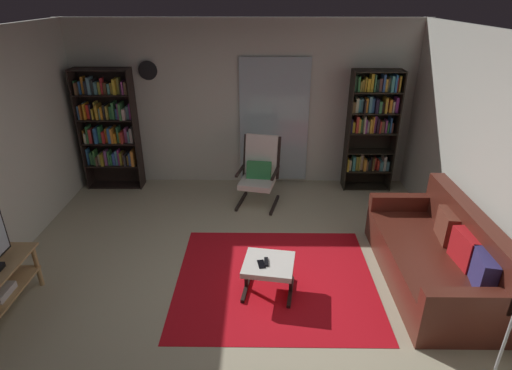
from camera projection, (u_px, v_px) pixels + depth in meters
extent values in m
plane|color=#BBB091|center=(235.00, 290.00, 4.47)|extent=(7.02, 7.02, 0.00)
cube|color=silver|center=(243.00, 105.00, 6.54)|extent=(5.60, 0.06, 2.60)
cube|color=silver|center=(274.00, 122.00, 6.58)|extent=(1.10, 0.01, 2.00)
cube|color=red|center=(275.00, 279.00, 4.62)|extent=(2.20, 1.96, 0.01)
cylinder|color=tan|center=(37.00, 266.00, 4.44)|extent=(0.05, 0.05, 0.50)
cylinder|color=tan|center=(8.00, 266.00, 4.44)|extent=(0.05, 0.05, 0.50)
cube|color=black|center=(82.00, 131.00, 6.46)|extent=(0.02, 0.30, 1.91)
cube|color=black|center=(136.00, 131.00, 6.45)|extent=(0.02, 0.30, 1.91)
cube|color=black|center=(112.00, 128.00, 6.59)|extent=(0.88, 0.02, 1.91)
cube|color=black|center=(118.00, 185.00, 6.86)|extent=(0.85, 0.28, 0.02)
cube|color=black|center=(114.00, 164.00, 6.70)|extent=(0.85, 0.28, 0.02)
cube|color=black|center=(111.00, 142.00, 6.54)|extent=(0.85, 0.28, 0.02)
cube|color=black|center=(107.00, 119.00, 6.38)|extent=(0.85, 0.28, 0.02)
cube|color=black|center=(103.00, 94.00, 6.21)|extent=(0.85, 0.28, 0.02)
cube|color=black|center=(99.00, 69.00, 6.06)|extent=(0.85, 0.28, 0.02)
cube|color=#306CAB|center=(89.00, 156.00, 6.64)|extent=(0.03, 0.12, 0.27)
cube|color=#448E4C|center=(92.00, 158.00, 6.67)|extent=(0.04, 0.12, 0.20)
cube|color=#387B4D|center=(95.00, 158.00, 6.67)|extent=(0.03, 0.14, 0.18)
cube|color=#408B3E|center=(96.00, 157.00, 6.63)|extent=(0.02, 0.15, 0.25)
cube|color=brown|center=(99.00, 159.00, 6.67)|extent=(0.02, 0.24, 0.15)
cube|color=beige|center=(101.00, 158.00, 6.68)|extent=(0.04, 0.18, 0.18)
cube|color=#A69527|center=(103.00, 159.00, 6.64)|extent=(0.04, 0.19, 0.20)
cube|color=#88468D|center=(107.00, 157.00, 6.63)|extent=(0.04, 0.12, 0.25)
cube|color=#3A7C43|center=(110.00, 157.00, 6.65)|extent=(0.03, 0.15, 0.24)
cube|color=#2E8447|center=(112.00, 159.00, 6.64)|extent=(0.03, 0.11, 0.18)
cube|color=#3756B2|center=(115.00, 158.00, 6.67)|extent=(0.04, 0.17, 0.20)
cube|color=teal|center=(117.00, 158.00, 6.63)|extent=(0.04, 0.10, 0.24)
cube|color=#8D318E|center=(119.00, 157.00, 6.63)|extent=(0.02, 0.11, 0.26)
cube|color=#A59627|center=(122.00, 158.00, 6.67)|extent=(0.03, 0.17, 0.21)
cube|color=brown|center=(124.00, 158.00, 6.67)|extent=(0.02, 0.15, 0.20)
cube|color=#2F2A31|center=(126.00, 159.00, 6.65)|extent=(0.03, 0.22, 0.18)
cube|color=gold|center=(129.00, 160.00, 6.66)|extent=(0.02, 0.13, 0.15)
cube|color=#3D5AA5|center=(131.00, 158.00, 6.64)|extent=(0.03, 0.17, 0.21)
cube|color=orange|center=(134.00, 157.00, 6.63)|extent=(0.04, 0.22, 0.25)
cube|color=orange|center=(85.00, 135.00, 6.51)|extent=(0.02, 0.16, 0.20)
cube|color=beige|center=(88.00, 137.00, 6.51)|extent=(0.03, 0.24, 0.16)
cube|color=#358243|center=(89.00, 134.00, 6.48)|extent=(0.02, 0.20, 0.27)
cube|color=red|center=(92.00, 135.00, 6.48)|extent=(0.04, 0.17, 0.22)
cube|color=teal|center=(96.00, 135.00, 6.51)|extent=(0.03, 0.13, 0.20)
cube|color=#2C64AD|center=(97.00, 135.00, 6.47)|extent=(0.04, 0.21, 0.25)
cube|color=#2E8F4E|center=(101.00, 134.00, 6.47)|extent=(0.04, 0.12, 0.26)
cube|color=red|center=(105.00, 136.00, 6.49)|extent=(0.04, 0.20, 0.19)
cube|color=orange|center=(107.00, 135.00, 6.48)|extent=(0.04, 0.11, 0.22)
cube|color=#3167B3|center=(111.00, 135.00, 6.47)|extent=(0.04, 0.17, 0.24)
cube|color=orange|center=(114.00, 134.00, 6.49)|extent=(0.03, 0.23, 0.24)
cube|color=orange|center=(117.00, 137.00, 6.52)|extent=(0.04, 0.23, 0.16)
cube|color=#31794D|center=(119.00, 134.00, 6.49)|extent=(0.03, 0.15, 0.25)
cube|color=orange|center=(121.00, 137.00, 6.50)|extent=(0.03, 0.15, 0.17)
cube|color=#C23631|center=(123.00, 136.00, 6.48)|extent=(0.03, 0.20, 0.19)
cube|color=#994984|center=(127.00, 135.00, 6.50)|extent=(0.04, 0.13, 0.23)
cube|color=#5A9096|center=(130.00, 136.00, 6.51)|extent=(0.03, 0.19, 0.18)
cube|color=beige|center=(132.00, 135.00, 6.47)|extent=(0.04, 0.14, 0.23)
cube|color=teal|center=(80.00, 112.00, 6.32)|extent=(0.03, 0.18, 0.21)
cube|color=orange|center=(83.00, 111.00, 6.33)|extent=(0.02, 0.22, 0.22)
cube|color=#58939B|center=(85.00, 110.00, 6.34)|extent=(0.02, 0.12, 0.24)
cube|color=orange|center=(86.00, 111.00, 6.32)|extent=(0.02, 0.21, 0.24)
cube|color=red|center=(89.00, 111.00, 6.32)|extent=(0.04, 0.10, 0.22)
cube|color=#282333|center=(92.00, 111.00, 6.33)|extent=(0.02, 0.16, 0.23)
cube|color=gold|center=(94.00, 113.00, 6.33)|extent=(0.03, 0.15, 0.16)
cube|color=#A78F34|center=(96.00, 110.00, 6.33)|extent=(0.02, 0.14, 0.26)
cube|color=gold|center=(98.00, 111.00, 6.33)|extent=(0.03, 0.23, 0.22)
cube|color=#529CA4|center=(101.00, 113.00, 6.33)|extent=(0.02, 0.14, 0.17)
cube|color=orange|center=(103.00, 112.00, 6.33)|extent=(0.04, 0.19, 0.20)
cube|color=black|center=(106.00, 111.00, 6.33)|extent=(0.03, 0.21, 0.23)
cube|color=#A68F39|center=(109.00, 112.00, 6.33)|extent=(0.03, 0.20, 0.21)
cube|color=#2E7A46|center=(112.00, 112.00, 6.33)|extent=(0.04, 0.12, 0.19)
cube|color=#3B8547|center=(115.00, 110.00, 6.33)|extent=(0.04, 0.20, 0.26)
cube|color=#355FA2|center=(117.00, 113.00, 6.33)|extent=(0.03, 0.12, 0.16)
cube|color=#954893|center=(119.00, 111.00, 6.30)|extent=(0.03, 0.14, 0.24)
cube|color=#3F8444|center=(122.00, 110.00, 6.30)|extent=(0.03, 0.23, 0.26)
cube|color=beige|center=(125.00, 113.00, 6.33)|extent=(0.04, 0.24, 0.17)
cube|color=#5D9295|center=(128.00, 112.00, 6.32)|extent=(0.04, 0.12, 0.20)
cube|color=#9B3292|center=(131.00, 110.00, 6.33)|extent=(0.03, 0.19, 0.24)
cube|color=#2F8041|center=(76.00, 87.00, 6.17)|extent=(0.02, 0.11, 0.19)
cube|color=brown|center=(78.00, 88.00, 6.16)|extent=(0.04, 0.21, 0.18)
cube|color=#2B63AD|center=(81.00, 87.00, 6.17)|extent=(0.03, 0.12, 0.19)
cube|color=orange|center=(84.00, 85.00, 6.17)|extent=(0.04, 0.11, 0.25)
cube|color=#20242D|center=(87.00, 87.00, 6.16)|extent=(0.04, 0.15, 0.19)
cube|color=#5B8B9E|center=(90.00, 85.00, 6.15)|extent=(0.04, 0.18, 0.25)
cube|color=#272D30|center=(94.00, 86.00, 6.18)|extent=(0.03, 0.20, 0.21)
cube|color=teal|center=(97.00, 88.00, 6.16)|extent=(0.04, 0.16, 0.18)
cube|color=#A09835|center=(101.00, 88.00, 6.18)|extent=(0.04, 0.17, 0.18)
cube|color=red|center=(102.00, 86.00, 6.15)|extent=(0.03, 0.10, 0.24)
cube|color=brown|center=(106.00, 88.00, 6.17)|extent=(0.04, 0.13, 0.17)
cube|color=#569C9A|center=(110.00, 88.00, 6.19)|extent=(0.04, 0.14, 0.15)
cube|color=#A69234|center=(112.00, 88.00, 6.17)|extent=(0.04, 0.11, 0.17)
cube|color=gold|center=(116.00, 86.00, 6.16)|extent=(0.04, 0.20, 0.23)
cube|color=#9D9C3F|center=(119.00, 86.00, 6.17)|extent=(0.04, 0.12, 0.24)
cube|color=#2E2A2E|center=(121.00, 88.00, 6.17)|extent=(0.02, 0.14, 0.16)
cube|color=#954089|center=(124.00, 87.00, 6.15)|extent=(0.03, 0.17, 0.20)
cube|color=brown|center=(127.00, 88.00, 6.16)|extent=(0.04, 0.18, 0.18)
cube|color=black|center=(348.00, 132.00, 6.41)|extent=(0.02, 0.30, 1.90)
cube|color=black|center=(395.00, 132.00, 6.41)|extent=(0.02, 0.30, 1.90)
cube|color=black|center=(369.00, 129.00, 6.54)|extent=(0.75, 0.02, 1.90)
cube|color=black|center=(365.00, 186.00, 6.81)|extent=(0.72, 0.28, 0.02)
cube|color=black|center=(367.00, 169.00, 6.68)|extent=(0.72, 0.28, 0.02)
cube|color=black|center=(369.00, 151.00, 6.54)|extent=(0.72, 0.28, 0.02)
cube|color=black|center=(371.00, 132.00, 6.41)|extent=(0.72, 0.28, 0.02)
cube|color=black|center=(374.00, 112.00, 6.28)|extent=(0.72, 0.28, 0.02)
cube|color=black|center=(376.00, 91.00, 6.14)|extent=(0.72, 0.28, 0.02)
cube|color=black|center=(379.00, 71.00, 6.01)|extent=(0.72, 0.28, 0.02)
cube|color=gold|center=(347.00, 164.00, 6.62)|extent=(0.03, 0.23, 0.20)
cube|color=beige|center=(350.00, 164.00, 6.63)|extent=(0.04, 0.12, 0.17)
cube|color=teal|center=(353.00, 162.00, 6.63)|extent=(0.04, 0.18, 0.23)
cube|color=#9D9433|center=(357.00, 162.00, 6.62)|extent=(0.03, 0.12, 0.23)
cube|color=olive|center=(359.00, 162.00, 6.61)|extent=(0.02, 0.14, 0.24)
cube|color=beige|center=(361.00, 161.00, 6.64)|extent=(0.04, 0.12, 0.26)
cube|color=orange|center=(364.00, 163.00, 6.65)|extent=(0.04, 0.23, 0.19)
cube|color=brown|center=(366.00, 164.00, 6.66)|extent=(0.03, 0.18, 0.15)
cube|color=#1B2A29|center=(368.00, 164.00, 6.66)|extent=(0.03, 0.15, 0.17)
cube|color=#2A2022|center=(371.00, 162.00, 6.64)|extent=(0.02, 0.13, 0.23)
cube|color=brown|center=(373.00, 163.00, 6.62)|extent=(0.03, 0.15, 0.21)
cube|color=#D43D33|center=(375.00, 163.00, 6.65)|extent=(0.03, 0.10, 0.20)
cube|color=red|center=(377.00, 165.00, 6.64)|extent=(0.04, 0.13, 0.16)
cube|color=teal|center=(380.00, 164.00, 6.66)|extent=(0.04, 0.23, 0.16)
cube|color=beige|center=(383.00, 162.00, 6.64)|extent=(0.04, 0.22, 0.24)
cube|color=teal|center=(387.00, 165.00, 6.62)|extent=(0.04, 0.14, 0.15)
cube|color=black|center=(351.00, 125.00, 6.35)|extent=(0.02, 0.17, 0.22)
cube|color=gold|center=(353.00, 126.00, 6.39)|extent=(0.04, 0.18, 0.17)
cube|color=#CD3C32|center=(356.00, 123.00, 6.36)|extent=(0.04, 0.20, 0.26)
cube|color=gold|center=(359.00, 125.00, 6.37)|extent=(0.03, 0.19, 0.22)
cube|color=#448B51|center=(361.00, 125.00, 6.37)|extent=(0.03, 0.14, 0.21)
cube|color=beige|center=(363.00, 124.00, 6.34)|extent=(0.02, 0.23, 0.26)
cube|color=#8E3A8F|center=(365.00, 125.00, 6.36)|extent=(0.03, 0.19, 0.21)
cube|color=beige|center=(367.00, 126.00, 6.37)|extent=(0.03, 0.15, 0.18)
cube|color=gold|center=(370.00, 124.00, 6.37)|extent=(0.03, 0.23, 0.22)
cube|color=orange|center=(372.00, 124.00, 6.35)|extent=(0.02, 0.19, 0.25)
cube|color=#8C4092|center=(374.00, 123.00, 6.37)|extent=(0.04, 0.14, 0.26)
cube|color=#2F202E|center=(377.00, 124.00, 6.37)|extent=(0.03, 0.22, 0.23)
cube|color=#CC3934|center=(379.00, 126.00, 6.36)|extent=(0.02, 0.18, 0.18)
cube|color=brown|center=(382.00, 126.00, 6.37)|extent=(0.04, 0.14, 0.18)
cube|color=#95478C|center=(385.00, 126.00, 6.35)|extent=(0.03, 0.14, 0.20)
cube|color=#31823B|center=(387.00, 126.00, 6.39)|extent=(0.02, 0.21, 0.16)
cube|color=#2D62A9|center=(390.00, 124.00, 6.36)|extent=(0.02, 0.19, 0.24)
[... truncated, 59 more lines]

